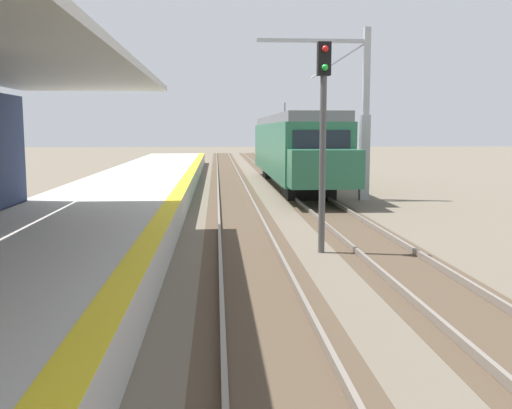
{
  "coord_description": "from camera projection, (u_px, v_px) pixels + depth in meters",
  "views": [
    {
      "loc": [
        1.1,
        0.3,
        3.07
      ],
      "look_at": [
        1.62,
        7.92,
        2.1
      ],
      "focal_mm": 40.95,
      "sensor_mm": 36.0,
      "label": 1
    }
  ],
  "objects": [
    {
      "name": "track_pair_middle",
      "position": [
        338.0,
        218.0,
        20.17
      ],
      "size": [
        2.34,
        120.0,
        0.16
      ],
      "color": "#4C3D2D",
      "rests_on": "ground"
    },
    {
      "name": "approaching_train",
      "position": [
        293.0,
        147.0,
        31.85
      ],
      "size": [
        2.93,
        19.6,
        4.76
      ],
      "color": "#286647",
      "rests_on": "ground"
    },
    {
      "name": "catenary_pylon_far_side",
      "position": [
        359.0,
        118.0,
        25.62
      ],
      "size": [
        5.0,
        0.4,
        7.5
      ],
      "color": "#9EA3A8",
      "rests_on": "ground"
    },
    {
      "name": "rail_signal_post",
      "position": [
        323.0,
        125.0,
        14.37
      ],
      "size": [
        0.32,
        0.34,
        5.2
      ],
      "color": "#4C4C4C",
      "rests_on": "ground"
    },
    {
      "name": "station_platform",
      "position": [
        82.0,
        229.0,
        15.63
      ],
      "size": [
        5.0,
        80.0,
        0.91
      ],
      "color": "#B7B5AD",
      "rests_on": "ground"
    },
    {
      "name": "track_pair_nearest_platform",
      "position": [
        240.0,
        219.0,
        19.94
      ],
      "size": [
        2.34,
        120.0,
        0.16
      ],
      "color": "#4C3D2D",
      "rests_on": "ground"
    }
  ]
}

